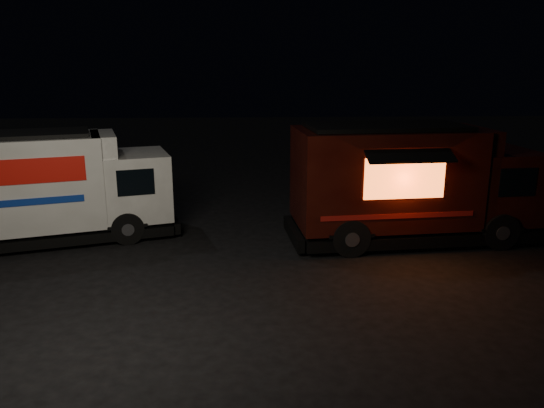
{
  "coord_description": "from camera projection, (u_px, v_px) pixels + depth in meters",
  "views": [
    {
      "loc": [
        0.63,
        -11.96,
        5.02
      ],
      "look_at": [
        1.33,
        2.0,
        1.32
      ],
      "focal_mm": 35.0,
      "sensor_mm": 36.0,
      "label": 1
    }
  ],
  "objects": [
    {
      "name": "ground",
      "position": [
        221.0,
        278.0,
        12.8
      ],
      "size": [
        80.0,
        80.0,
        0.0
      ],
      "primitive_type": "plane",
      "color": "black",
      "rests_on": "ground"
    },
    {
      "name": "white_truck",
      "position": [
        50.0,
        187.0,
        15.19
      ],
      "size": [
        7.44,
        4.33,
        3.19
      ],
      "primitive_type": null,
      "rotation": [
        0.0,
        0.0,
        0.29
      ],
      "color": "white",
      "rests_on": "ground"
    },
    {
      "name": "red_truck",
      "position": [
        415.0,
        183.0,
        15.29
      ],
      "size": [
        7.48,
        3.27,
        3.39
      ],
      "primitive_type": null,
      "rotation": [
        0.0,
        0.0,
        0.08
      ],
      "color": "#330E09",
      "rests_on": "ground"
    }
  ]
}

